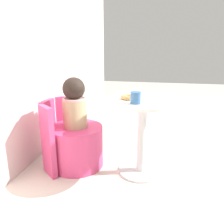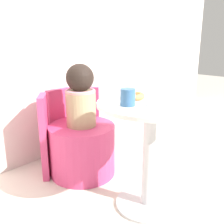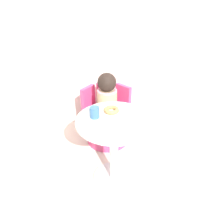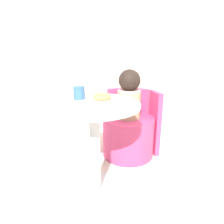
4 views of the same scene
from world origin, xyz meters
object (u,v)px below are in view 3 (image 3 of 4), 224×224
Objects in this scene: tub_chair at (107,126)px; round_table at (114,139)px; cup at (95,112)px; child_figure at (107,94)px; donut at (111,110)px.

round_table is at bearing -89.77° from tub_chair.
tub_chair is at bearing 75.06° from cup.
cup is (-0.16, -0.59, 0.11)m from child_figure.
round_table is 1.35× the size of tub_chair.
donut is at bearing -90.57° from tub_chair.
donut is at bearing 26.93° from cup.
cup is at bearing 162.61° from round_table.
round_table is 1.48× the size of child_figure.
tub_chair is 0.44m from child_figure.
tub_chair is at bearing 90.23° from round_table.
round_table is 0.31m from cup.
cup reaches higher than donut.
donut is (-0.01, -0.51, 0.52)m from tub_chair.
donut reaches higher than tub_chair.
round_table is 0.26m from donut.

